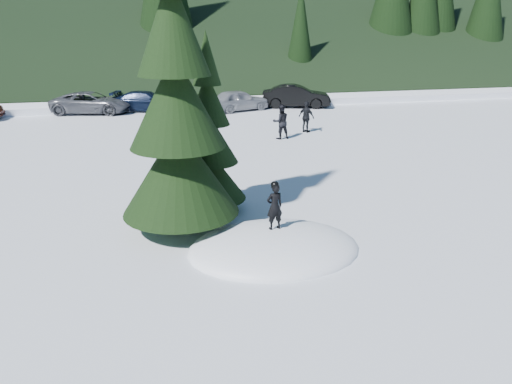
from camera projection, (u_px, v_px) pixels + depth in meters
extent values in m
plane|color=white|center=(274.00, 249.00, 12.89)|extent=(200.00, 200.00, 0.00)
ellipsoid|color=white|center=(274.00, 249.00, 12.89)|extent=(4.48, 3.52, 0.96)
cylinder|color=black|center=(181.00, 207.00, 13.86)|extent=(0.38, 0.38, 1.40)
cone|color=black|center=(179.00, 169.00, 13.50)|extent=(3.20, 3.20, 2.46)
cone|color=black|center=(176.00, 100.00, 12.90)|extent=(2.54, 2.54, 2.46)
cone|color=black|center=(172.00, 25.00, 12.30)|extent=(1.88, 1.88, 2.46)
cylinder|color=black|center=(210.00, 195.00, 15.42)|extent=(0.26, 0.26, 1.00)
cone|color=black|center=(210.00, 175.00, 15.21)|extent=(2.20, 2.20, 1.52)
cone|color=black|center=(209.00, 138.00, 14.84)|extent=(1.75, 1.75, 1.52)
cone|color=black|center=(207.00, 99.00, 14.46)|extent=(1.29, 1.29, 1.52)
cone|color=black|center=(206.00, 58.00, 14.09)|extent=(0.84, 0.84, 1.52)
imported|color=black|center=(275.00, 207.00, 12.77)|extent=(0.49, 0.37, 1.22)
imported|color=black|center=(281.00, 122.00, 24.79)|extent=(0.87, 0.70, 1.72)
imported|color=black|center=(306.00, 117.00, 26.25)|extent=(0.88, 1.00, 1.62)
imported|color=#54565C|center=(91.00, 103.00, 31.74)|extent=(5.31, 3.28, 1.37)
imported|color=black|center=(147.00, 101.00, 32.54)|extent=(4.79, 3.06, 1.29)
imported|color=gray|center=(238.00, 100.00, 32.66)|extent=(4.41, 3.01, 1.39)
imported|color=black|center=(296.00, 96.00, 34.00)|extent=(4.87, 2.79, 1.52)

